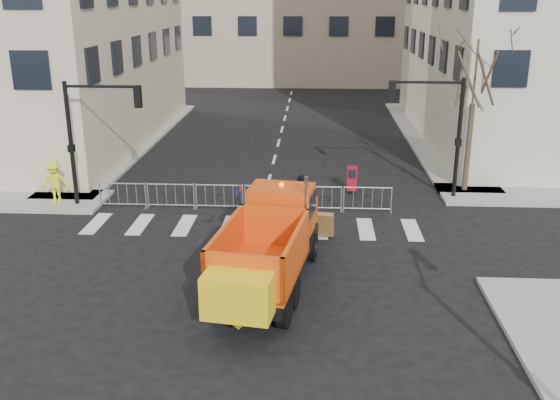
# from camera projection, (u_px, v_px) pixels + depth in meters

# --- Properties ---
(ground) EXTENTS (120.00, 120.00, 0.00)m
(ground) POSITION_uv_depth(u_px,v_px,m) (241.00, 289.00, 19.51)
(ground) COLOR black
(ground) RESTS_ON ground
(sidewalk_back) EXTENTS (64.00, 5.00, 0.15)m
(sidewalk_back) POSITION_uv_depth(u_px,v_px,m) (263.00, 201.00, 27.54)
(sidewalk_back) COLOR gray
(sidewalk_back) RESTS_ON ground
(traffic_light_left) EXTENTS (0.18, 0.18, 5.40)m
(traffic_light_left) POSITION_uv_depth(u_px,v_px,m) (71.00, 146.00, 26.19)
(traffic_light_left) COLOR black
(traffic_light_left) RESTS_ON ground
(traffic_light_right) EXTENTS (0.18, 0.18, 5.40)m
(traffic_light_right) POSITION_uv_depth(u_px,v_px,m) (458.00, 140.00, 27.19)
(traffic_light_right) COLOR black
(traffic_light_right) RESTS_ON ground
(crowd_barriers) EXTENTS (12.60, 0.60, 1.10)m
(crowd_barriers) POSITION_uv_depth(u_px,v_px,m) (244.00, 197.00, 26.57)
(crowd_barriers) COLOR #9EA0A5
(crowd_barriers) RESTS_ON ground
(street_tree) EXTENTS (3.00, 3.00, 7.50)m
(street_tree) POSITION_uv_depth(u_px,v_px,m) (472.00, 112.00, 27.77)
(street_tree) COLOR #382B21
(street_tree) RESTS_ON ground
(plow_truck) EXTENTS (3.72, 8.98, 3.39)m
(plow_truck) POSITION_uv_depth(u_px,v_px,m) (269.00, 245.00, 19.02)
(plow_truck) COLOR black
(plow_truck) RESTS_ON ground
(cop_a) EXTENTS (0.64, 0.43, 1.70)m
(cop_a) POSITION_uv_depth(u_px,v_px,m) (300.00, 222.00, 22.82)
(cop_a) COLOR black
(cop_a) RESTS_ON ground
(cop_b) EXTENTS (0.92, 0.72, 1.88)m
(cop_b) POSITION_uv_depth(u_px,v_px,m) (280.00, 208.00, 24.00)
(cop_b) COLOR black
(cop_b) RESTS_ON ground
(cop_c) EXTENTS (1.11, 1.25, 2.04)m
(cop_c) POSITION_uv_depth(u_px,v_px,m) (302.00, 199.00, 24.75)
(cop_c) COLOR black
(cop_c) RESTS_ON ground
(worker) EXTENTS (1.24, 0.73, 1.89)m
(worker) POSITION_uv_depth(u_px,v_px,m) (55.00, 182.00, 26.70)
(worker) COLOR yellow
(worker) RESTS_ON sidewalk_back
(newspaper_box) EXTENTS (0.46, 0.41, 1.10)m
(newspaper_box) POSITION_uv_depth(u_px,v_px,m) (352.00, 178.00, 28.65)
(newspaper_box) COLOR maroon
(newspaper_box) RESTS_ON sidewalk_back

